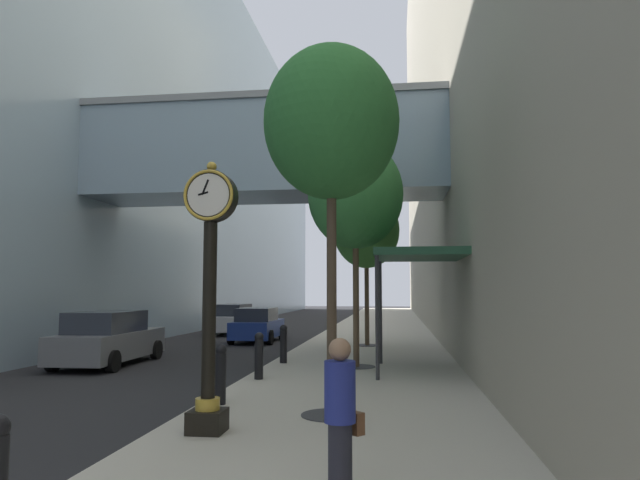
{
  "coord_description": "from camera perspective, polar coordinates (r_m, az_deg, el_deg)",
  "views": [
    {
      "loc": [
        3.85,
        -1.07,
        2.36
      ],
      "look_at": [
        0.86,
        21.57,
        4.39
      ],
      "focal_mm": 31.78,
      "sensor_mm": 36.0,
      "label": 1
    }
  ],
  "objects": [
    {
      "name": "ground_plane",
      "position": [
        28.43,
        -0.29,
        -9.83
      ],
      "size": [
        110.0,
        110.0,
        0.0
      ],
      "primitive_type": "plane",
      "color": "#262628",
      "rests_on": "ground"
    },
    {
      "name": "sidewalk_right",
      "position": [
        31.17,
        5.76,
        -9.26
      ],
      "size": [
        5.72,
        80.0,
        0.14
      ],
      "primitive_type": "cube",
      "color": "beige",
      "rests_on": "ground"
    },
    {
      "name": "building_block_left",
      "position": [
        36.06,
        -18.92,
        10.93
      ],
      "size": [
        22.44,
        80.0,
        24.34
      ],
      "color": "#849EB2",
      "rests_on": "ground"
    },
    {
      "name": "building_block_right",
      "position": [
        35.34,
        18.4,
        21.39
      ],
      "size": [
        9.0,
        80.0,
        35.92
      ],
      "color": "#A89E89",
      "rests_on": "ground"
    },
    {
      "name": "street_clock",
      "position": [
        9.24,
        -11.06,
        -4.1
      ],
      "size": [
        0.84,
        0.55,
        4.31
      ],
      "color": "black",
      "rests_on": "sidewalk_right"
    },
    {
      "name": "bollard_third",
      "position": [
        11.56,
        -9.99,
        -13.03
      ],
      "size": [
        0.23,
        0.23,
        1.16
      ],
      "color": "black",
      "rests_on": "sidewalk_right"
    },
    {
      "name": "bollard_fourth",
      "position": [
        14.59,
        -6.17,
        -11.4
      ],
      "size": [
        0.23,
        0.23,
        1.16
      ],
      "color": "black",
      "rests_on": "sidewalk_right"
    },
    {
      "name": "bollard_fifth",
      "position": [
        17.68,
        -3.7,
        -10.3
      ],
      "size": [
        0.23,
        0.23,
        1.16
      ],
      "color": "black",
      "rests_on": "sidewalk_right"
    },
    {
      "name": "street_tree_near",
      "position": [
        10.73,
        1.15,
        11.6
      ],
      "size": [
        2.52,
        2.52,
        6.78
      ],
      "color": "#333335",
      "rests_on": "sidewalk_right"
    },
    {
      "name": "street_tree_mid_near",
      "position": [
        16.95,
        3.58,
        4.55
      ],
      "size": [
        2.84,
        2.84,
        6.7
      ],
      "color": "#333335",
      "rests_on": "sidewalk_right"
    },
    {
      "name": "street_tree_mid_far",
      "position": [
        23.28,
        4.69,
        0.94
      ],
      "size": [
        2.7,
        2.7,
        6.23
      ],
      "color": "#333335",
      "rests_on": "sidewalk_right"
    },
    {
      "name": "pedestrian_walking",
      "position": [
        6.37,
        2.08,
        -17.05
      ],
      "size": [
        0.5,
        0.52,
        1.7
      ],
      "color": "#23232D",
      "rests_on": "sidewalk_right"
    },
    {
      "name": "storefront_awning",
      "position": [
        15.99,
        9.78,
        -1.69
      ],
      "size": [
        2.4,
        3.6,
        3.3
      ],
      "color": "#235138",
      "rests_on": "sidewalk_right"
    },
    {
      "name": "car_grey_near",
      "position": [
        19.39,
        -20.53,
        -9.31
      ],
      "size": [
        2.15,
        4.73,
        1.69
      ],
      "color": "slate",
      "rests_on": "ground"
    },
    {
      "name": "car_blue_mid",
      "position": [
        26.34,
        -6.32,
        -8.52
      ],
      "size": [
        2.0,
        4.08,
        1.56
      ],
      "color": "navy",
      "rests_on": "ground"
    },
    {
      "name": "car_white_far",
      "position": [
        31.1,
        -8.77,
        -7.92
      ],
      "size": [
        2.09,
        4.1,
        1.61
      ],
      "color": "silver",
      "rests_on": "ground"
    }
  ]
}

